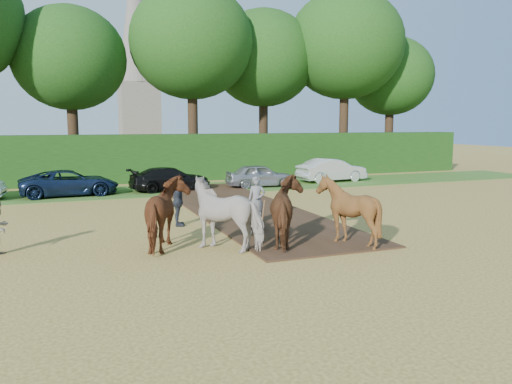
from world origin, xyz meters
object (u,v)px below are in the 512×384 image
spectator_far (178,202)px  church (137,46)px  parked_cars (123,180)px  plough_team (260,212)px

spectator_far → church: (5.90, 50.87, 12.84)m
church → parked_cars: bearing=-99.3°
plough_team → parked_cars: plough_team is taller
spectator_far → parked_cars: size_ratio=0.06×
spectator_far → parked_cars: spectator_far is taller
spectator_far → church: church is taller
parked_cars → plough_team: bearing=-79.0°
church → plough_team: bearing=-94.4°
spectator_far → plough_team: size_ratio=0.24×
parked_cars → church: (6.79, 41.29, 13.04)m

